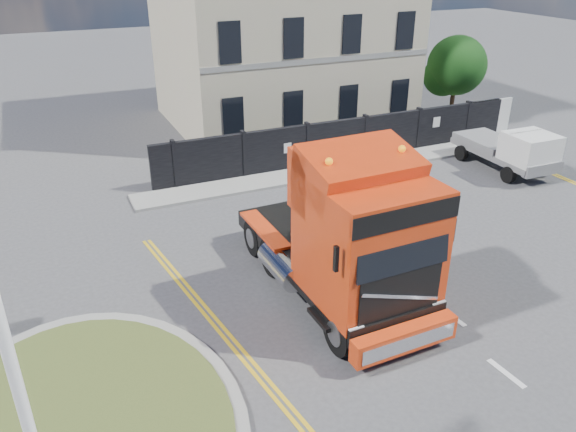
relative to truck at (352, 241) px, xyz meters
name	(u,v)px	position (x,y,z in m)	size (l,w,h in m)	color
ground	(318,286)	(-0.36, 1.20, -2.06)	(120.00, 120.00, 0.00)	#424244
traffic_island	(82,432)	(-7.36, -1.80, -1.97)	(6.80, 6.80, 0.17)	gray
hoarding_fence	(356,139)	(6.19, 10.20, -1.06)	(18.80, 0.25, 2.00)	black
georgian_building	(280,14)	(5.64, 17.70, 3.72)	(12.30, 10.30, 12.80)	#BFB198
tree	(453,68)	(14.02, 13.30, 0.99)	(3.20, 3.20, 4.80)	#382619
pavement_far	(355,166)	(5.64, 9.30, -2.00)	(20.00, 1.60, 0.12)	gray
truck	(352,241)	(0.00, 0.00, 0.00)	(3.02, 7.71, 4.59)	black
flatbed_pickup	(518,151)	(11.62, 5.64, -0.98)	(2.16, 4.86, 2.01)	slate
lamppost_island	(19,394)	(-7.86, -4.80, 1.86)	(0.23, 0.46, 7.53)	white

